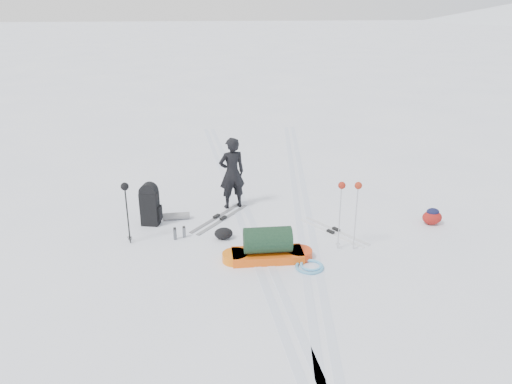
# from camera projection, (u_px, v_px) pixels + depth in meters

# --- Properties ---
(ground) EXTENTS (200.00, 200.00, 0.00)m
(ground) POSITION_uv_depth(u_px,v_px,m) (252.00, 236.00, 10.15)
(ground) COLOR white
(ground) RESTS_ON ground
(snow_hill_backdrop) EXTENTS (359.50, 192.00, 162.45)m
(snow_hill_backdrop) POSITION_uv_depth(u_px,v_px,m) (474.00, 326.00, 119.74)
(snow_hill_backdrop) COLOR white
(snow_hill_backdrop) RESTS_ON ground
(ski_tracks) EXTENTS (3.38, 17.97, 0.01)m
(ski_tracks) POSITION_uv_depth(u_px,v_px,m) (276.00, 217.00, 11.02)
(ski_tracks) COLOR silver
(ski_tracks) RESTS_ON ground
(skier) EXTENTS (0.69, 0.54, 1.66)m
(skier) POSITION_uv_depth(u_px,v_px,m) (232.00, 173.00, 11.26)
(skier) COLOR black
(skier) RESTS_ON ground
(pulk_sled) EXTENTS (1.68, 0.56, 0.64)m
(pulk_sled) POSITION_uv_depth(u_px,v_px,m) (268.00, 248.00, 9.16)
(pulk_sled) COLOR #E3520D
(pulk_sled) RESTS_ON ground
(expedition_rucksack) EXTENTS (1.03, 0.45, 0.93)m
(expedition_rucksack) POSITION_uv_depth(u_px,v_px,m) (153.00, 205.00, 10.55)
(expedition_rucksack) COLOR black
(expedition_rucksack) RESTS_ON ground
(ski_poles_black) EXTENTS (0.15, 0.18, 1.26)m
(ski_poles_black) POSITION_uv_depth(u_px,v_px,m) (125.00, 194.00, 9.52)
(ski_poles_black) COLOR black
(ski_poles_black) RESTS_ON ground
(ski_poles_silver) EXTENTS (0.44, 0.18, 1.38)m
(ski_poles_silver) POSITION_uv_depth(u_px,v_px,m) (350.00, 193.00, 9.21)
(ski_poles_silver) COLOR silver
(ski_poles_silver) RESTS_ON ground
(touring_skis_grey) EXTENTS (1.34, 1.59, 0.07)m
(touring_skis_grey) POSITION_uv_depth(u_px,v_px,m) (220.00, 218.00, 10.93)
(touring_skis_grey) COLOR gray
(touring_skis_grey) RESTS_ON ground
(touring_skis_white) EXTENTS (1.17, 1.58, 0.06)m
(touring_skis_white) POSITION_uv_depth(u_px,v_px,m) (333.00, 232.00, 10.31)
(touring_skis_white) COLOR silver
(touring_skis_white) RESTS_ON ground
(rope_coil) EXTENTS (0.66, 0.66, 0.06)m
(rope_coil) POSITION_uv_depth(u_px,v_px,m) (310.00, 266.00, 8.95)
(rope_coil) COLOR #529EC8
(rope_coil) RESTS_ON ground
(small_daypack) EXTENTS (0.51, 0.45, 0.36)m
(small_daypack) POSITION_uv_depth(u_px,v_px,m) (432.00, 216.00, 10.63)
(small_daypack) COLOR maroon
(small_daypack) RESTS_ON ground
(thermos_pair) EXTENTS (0.26, 0.16, 0.26)m
(thermos_pair) POSITION_uv_depth(u_px,v_px,m) (179.00, 233.00, 10.01)
(thermos_pair) COLOR #53565A
(thermos_pair) RESTS_ON ground
(stuff_sack) EXTENTS (0.42, 0.35, 0.23)m
(stuff_sack) POSITION_uv_depth(u_px,v_px,m) (224.00, 233.00, 10.00)
(stuff_sack) COLOR black
(stuff_sack) RESTS_ON ground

